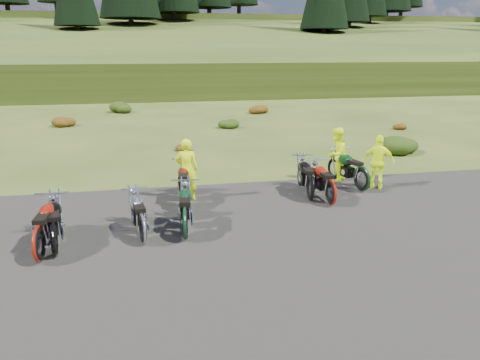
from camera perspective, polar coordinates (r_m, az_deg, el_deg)
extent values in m
plane|color=#3A4617|center=(10.95, -1.20, -6.53)|extent=(300.00, 300.00, 0.00)
cube|color=black|center=(9.17, 1.08, -11.21)|extent=(20.00, 12.00, 0.04)
cube|color=#2E4115|center=(120.05, -10.87, 13.63)|extent=(300.00, 90.00, 9.17)
cylinder|color=black|center=(81.44, -26.44, 18.06)|extent=(0.70, 0.70, 2.20)
cylinder|color=black|center=(86.20, -21.42, 18.92)|extent=(0.70, 0.70, 2.20)
cylinder|color=black|center=(60.42, -19.09, 16.50)|extent=(0.70, 0.70, 2.20)
cylinder|color=black|center=(66.03, -13.11, 17.85)|extent=(0.70, 0.70, 2.20)
cylinder|color=black|center=(72.23, -8.04, 18.85)|extent=(0.70, 0.70, 2.20)
cylinder|color=black|center=(78.87, -3.76, 19.57)|extent=(0.70, 0.70, 2.20)
cylinder|color=black|center=(85.84, -0.13, 19.97)|extent=(0.70, 0.70, 2.20)
cylinder|color=black|center=(63.23, 10.14, 16.85)|extent=(0.70, 0.70, 2.20)
cylinder|color=black|center=(71.10, 13.08, 17.53)|extent=(0.70, 0.70, 2.20)
cylinder|color=black|center=(79.12, 15.45, 18.04)|extent=(0.70, 0.70, 2.20)
cylinder|color=black|center=(87.24, 17.39, 18.43)|extent=(0.70, 0.70, 2.20)
cylinder|color=black|center=(95.44, 19.00, 18.75)|extent=(0.70, 0.70, 2.20)
ellipsoid|color=#5F260B|center=(27.20, -20.81, 6.85)|extent=(1.30, 1.30, 0.77)
ellipsoid|color=#1C340D|center=(32.12, -14.22, 8.77)|extent=(1.56, 1.56, 0.92)
ellipsoid|color=#5F260B|center=(19.62, -7.17, 4.16)|extent=(0.77, 0.77, 0.45)
ellipsoid|color=#1C340D|center=(25.14, -1.49, 7.03)|extent=(1.03, 1.03, 0.61)
ellipsoid|color=#5F260B|center=(30.85, 2.15, 8.82)|extent=(1.30, 1.30, 0.77)
ellipsoid|color=#1C340D|center=(20.17, 18.87, 4.42)|extent=(1.56, 1.56, 0.92)
ellipsoid|color=#5F260B|center=(26.16, 18.61, 6.39)|extent=(0.77, 0.77, 0.45)
imported|color=#E3FF0D|center=(13.08, -6.51, 1.16)|extent=(0.71, 0.53, 1.75)
imported|color=#E3FF0D|center=(15.20, 11.67, 2.95)|extent=(1.05, 1.05, 1.72)
imported|color=#E3FF0D|center=(14.70, 16.52, 2.02)|extent=(1.03, 0.84, 1.63)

